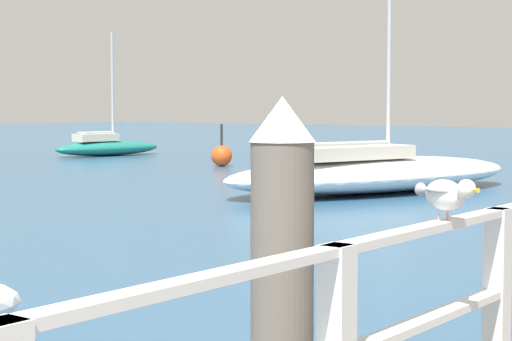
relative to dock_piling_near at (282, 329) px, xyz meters
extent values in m
cube|color=white|center=(0.38, 1.49, -0.08)|extent=(0.12, 0.12, 1.03)
cone|color=white|center=(0.00, 0.00, 0.93)|extent=(0.29, 0.29, 0.20)
ellipsoid|color=white|center=(0.38, 0.82, 0.56)|extent=(0.31, 0.25, 0.15)
sphere|color=white|center=(0.53, 0.74, 0.60)|extent=(0.09, 0.09, 0.09)
cone|color=gold|center=(0.59, 0.70, 0.60)|extent=(0.06, 0.05, 0.02)
cone|color=#939399|center=(0.23, 0.91, 0.57)|extent=(0.10, 0.10, 0.07)
ellipsoid|color=#939399|center=(0.38, 0.82, 0.58)|extent=(0.28, 0.26, 0.04)
cylinder|color=tan|center=(0.38, 0.85, 0.46)|extent=(0.01, 0.01, 0.05)
cylinder|color=tan|center=(0.36, 0.81, 0.46)|extent=(0.01, 0.01, 0.05)
ellipsoid|color=white|center=(-8.51, 15.61, -0.64)|extent=(5.23, 8.93, 0.81)
cylinder|color=#B2B2B7|center=(-8.81, 14.60, 0.11)|extent=(0.92, 2.86, 0.08)
cube|color=beige|center=(-8.80, 14.64, -0.09)|extent=(2.45, 3.38, 0.30)
ellipsoid|color=#197266|center=(-24.73, 22.47, -0.75)|extent=(2.23, 4.95, 0.59)
cylinder|color=#B2B2B7|center=(-24.69, 22.70, 1.72)|extent=(0.10, 0.10, 4.35)
cylinder|color=#B2B2B7|center=(-24.83, 21.88, -0.10)|extent=(0.37, 1.66, 0.08)
cube|color=beige|center=(-24.83, 21.90, -0.30)|extent=(1.08, 1.83, 0.30)
sphere|color=#E54C19|center=(-16.99, 20.23, -0.70)|extent=(0.70, 0.70, 0.70)
cylinder|color=#262626|center=(-16.99, 20.23, 0.00)|extent=(0.08, 0.08, 0.70)
camera|label=1|loc=(2.34, -3.26, 0.99)|focal=64.54mm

